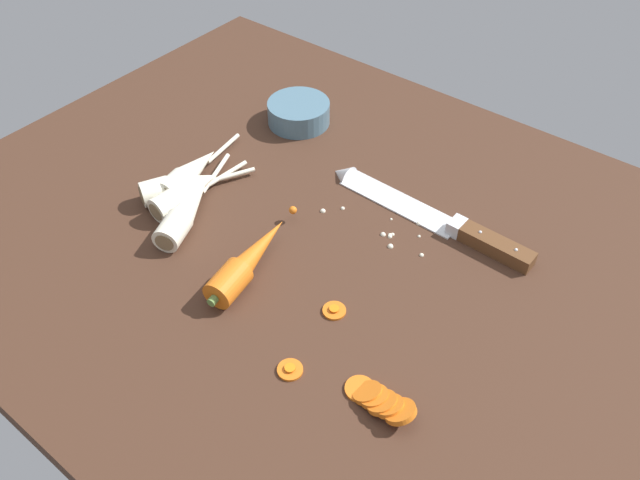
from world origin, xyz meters
TOP-DOWN VIEW (x-y plane):
  - ground_plane at (0.00, 0.00)cm, footprint 120.00×90.00cm
  - chefs_knife at (7.92, 13.00)cm, footprint 34.77×4.88cm
  - whole_carrot at (-4.85, -11.67)cm, footprint 6.67×20.61cm
  - parsnip_front at (-24.27, -6.31)cm, footprint 10.36×17.24cm
  - parsnip_mid_left at (-19.17, -9.58)cm, footprint 10.28×21.68cm
  - parsnip_mid_right at (-21.96, -6.99)cm, footprint 4.81×18.11cm
  - parsnip_back at (-25.23, -3.01)cm, footprint 5.77×19.40cm
  - carrot_slice_stack at (21.05, -17.90)cm, footprint 9.39×4.12cm
  - carrot_slice_stray_near at (8.75, -10.14)cm, footprint 3.10×3.10cm
  - carrot_slice_stray_mid at (10.10, -20.69)cm, footprint 3.15×3.15cm
  - prep_bowl at (-22.54, 20.59)cm, footprint 11.00×11.00cm
  - mince_crumbs at (4.93, 6.24)cm, footprint 17.53×7.45cm

SIDE VIEW (x-z plane):
  - ground_plane at x=0.00cm, z-range -4.00..0.00cm
  - carrot_slice_stray_near at x=8.75cm, z-range 0.01..0.71cm
  - carrot_slice_stray_mid at x=10.10cm, z-range 0.01..0.71cm
  - mince_crumbs at x=4.93cm, z-range -0.06..0.80cm
  - chefs_knife at x=7.92cm, z-range -1.44..2.74cm
  - carrot_slice_stack at x=21.05cm, z-range -0.68..2.62cm
  - parsnip_mid_left at x=-19.17cm, z-range -0.02..3.98cm
  - parsnip_back at x=-25.23cm, z-range -0.02..3.98cm
  - parsnip_front at x=-24.27cm, z-range -0.02..3.98cm
  - parsnip_mid_right at x=-21.96cm, z-range -0.02..3.98cm
  - whole_carrot at x=-4.85cm, z-range 0.00..4.20cm
  - prep_bowl at x=-22.54cm, z-range 0.15..4.15cm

